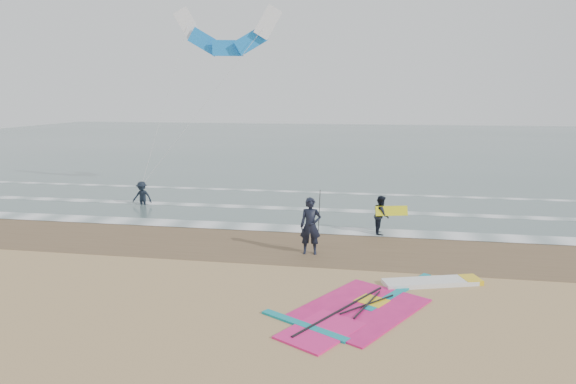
% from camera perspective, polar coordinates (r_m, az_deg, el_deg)
% --- Properties ---
extents(ground, '(120.00, 120.00, 0.00)m').
position_cam_1_polar(ground, '(13.91, -3.53, -12.78)').
color(ground, tan).
rests_on(ground, ground).
extents(sea_water, '(120.00, 80.00, 0.02)m').
position_cam_1_polar(sea_water, '(60.71, 7.24, 5.40)').
color(sea_water, '#47605E').
rests_on(sea_water, ground).
extents(wet_sand_band, '(120.00, 5.00, 0.01)m').
position_cam_1_polar(wet_sand_band, '(19.44, 0.65, -5.83)').
color(wet_sand_band, brown).
rests_on(wet_sand_band, ground).
extents(foam_waterline, '(120.00, 9.15, 0.02)m').
position_cam_1_polar(foam_waterline, '(23.68, 2.43, -2.76)').
color(foam_waterline, white).
rests_on(foam_waterline, ground).
extents(windsurf_rig, '(6.03, 5.71, 0.14)m').
position_cam_1_polar(windsurf_rig, '(14.43, 10.34, -11.89)').
color(windsurf_rig, white).
rests_on(windsurf_rig, ground).
extents(person_standing, '(0.78, 0.55, 2.03)m').
position_cam_1_polar(person_standing, '(18.08, 2.52, -3.80)').
color(person_standing, black).
rests_on(person_standing, ground).
extents(person_walking, '(0.65, 0.81, 1.58)m').
position_cam_1_polar(person_walking, '(21.02, 10.31, -2.53)').
color(person_walking, black).
rests_on(person_walking, ground).
extents(person_wading, '(1.02, 0.59, 1.58)m').
position_cam_1_polar(person_wading, '(27.15, -15.94, 0.21)').
color(person_wading, black).
rests_on(person_wading, ground).
extents(held_pole, '(0.17, 0.86, 1.82)m').
position_cam_1_polar(held_pole, '(17.93, 3.48, -2.38)').
color(held_pole, black).
rests_on(held_pole, ground).
extents(carried_kiteboard, '(1.30, 0.51, 0.39)m').
position_cam_1_polar(carried_kiteboard, '(20.88, 11.43, -2.07)').
color(carried_kiteboard, yellow).
rests_on(carried_kiteboard, ground).
extents(surf_kite, '(6.71, 3.46, 9.16)m').
position_cam_1_polar(surf_kite, '(28.46, -6.77, 16.83)').
color(surf_kite, white).
rests_on(surf_kite, ground).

